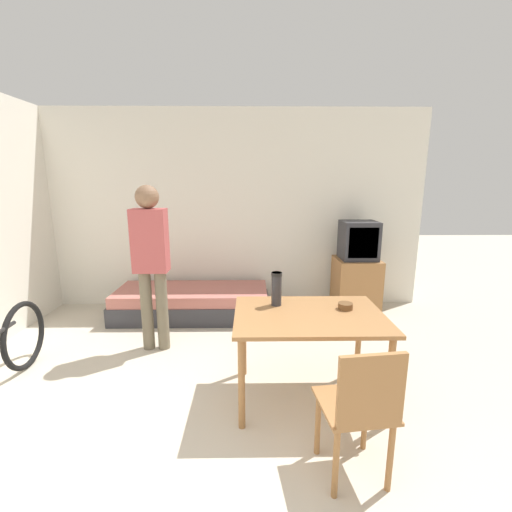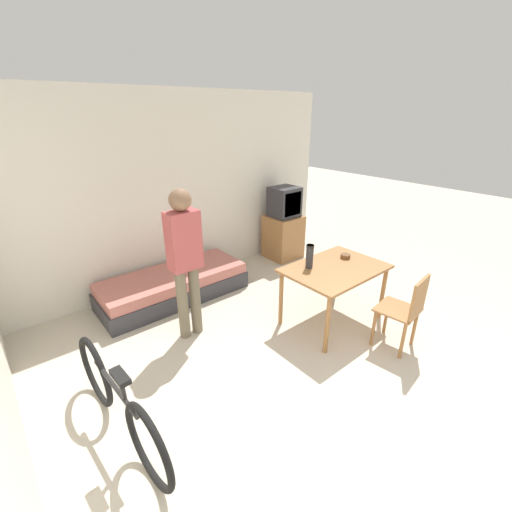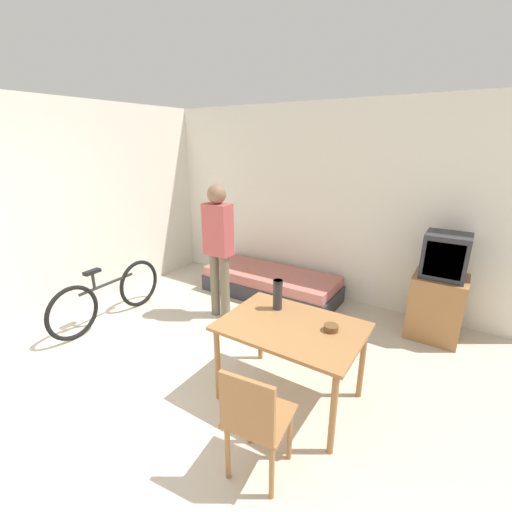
{
  "view_description": "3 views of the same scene",
  "coord_description": "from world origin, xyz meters",
  "px_view_note": "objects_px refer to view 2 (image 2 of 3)",
  "views": [
    {
      "loc": [
        0.43,
        -1.09,
        1.75
      ],
      "look_at": [
        0.48,
        2.12,
        1.05
      ],
      "focal_mm": 24.0,
      "sensor_mm": 36.0,
      "label": 1
    },
    {
      "loc": [
        -2.13,
        -0.76,
        2.43
      ],
      "look_at": [
        0.2,
        2.06,
        0.86
      ],
      "focal_mm": 24.0,
      "sensor_mm": 36.0,
      "label": 2
    },
    {
      "loc": [
        2.0,
        -0.86,
        2.2
      ],
      "look_at": [
        0.21,
        1.92,
        1.08
      ],
      "focal_mm": 24.0,
      "sensor_mm": 36.0,
      "label": 3
    }
  ],
  "objects_px": {
    "tv": "(284,227)",
    "thermos_flask": "(310,255)",
    "daybed": "(174,285)",
    "dining_table": "(335,274)",
    "bicycle": "(119,404)",
    "mate_bowl": "(345,256)",
    "wooden_chair": "(406,309)",
    "person_standing": "(185,255)"
  },
  "relations": [
    {
      "from": "tv",
      "to": "thermos_flask",
      "type": "bearing_deg",
      "value": -125.71
    },
    {
      "from": "daybed",
      "to": "tv",
      "type": "xyz_separation_m",
      "value": [
        2.17,
        0.09,
        0.37
      ]
    },
    {
      "from": "dining_table",
      "to": "bicycle",
      "type": "bearing_deg",
      "value": 179.7
    },
    {
      "from": "bicycle",
      "to": "mate_bowl",
      "type": "height_order",
      "value": "mate_bowl"
    },
    {
      "from": "daybed",
      "to": "wooden_chair",
      "type": "height_order",
      "value": "wooden_chair"
    },
    {
      "from": "bicycle",
      "to": "person_standing",
      "type": "bearing_deg",
      "value": 37.71
    },
    {
      "from": "dining_table",
      "to": "thermos_flask",
      "type": "xyz_separation_m",
      "value": [
        -0.24,
        0.19,
        0.24
      ]
    },
    {
      "from": "daybed",
      "to": "thermos_flask",
      "type": "relative_size",
      "value": 7.06
    },
    {
      "from": "tv",
      "to": "person_standing",
      "type": "bearing_deg",
      "value": -157.99
    },
    {
      "from": "person_standing",
      "to": "mate_bowl",
      "type": "xyz_separation_m",
      "value": [
        1.78,
        -0.78,
        -0.25
      ]
    },
    {
      "from": "thermos_flask",
      "to": "dining_table",
      "type": "bearing_deg",
      "value": -38.23
    },
    {
      "from": "dining_table",
      "to": "tv",
      "type": "bearing_deg",
      "value": 62.92
    },
    {
      "from": "wooden_chair",
      "to": "person_standing",
      "type": "height_order",
      "value": "person_standing"
    },
    {
      "from": "wooden_chair",
      "to": "bicycle",
      "type": "relative_size",
      "value": 0.54
    },
    {
      "from": "daybed",
      "to": "dining_table",
      "type": "height_order",
      "value": "dining_table"
    },
    {
      "from": "tv",
      "to": "mate_bowl",
      "type": "distance_m",
      "value": 1.87
    },
    {
      "from": "bicycle",
      "to": "thermos_flask",
      "type": "distance_m",
      "value": 2.4
    },
    {
      "from": "daybed",
      "to": "tv",
      "type": "height_order",
      "value": "tv"
    },
    {
      "from": "dining_table",
      "to": "thermos_flask",
      "type": "bearing_deg",
      "value": 141.77
    },
    {
      "from": "daybed",
      "to": "wooden_chair",
      "type": "xyz_separation_m",
      "value": [
        1.39,
        -2.58,
        0.32
      ]
    },
    {
      "from": "dining_table",
      "to": "bicycle",
      "type": "relative_size",
      "value": 0.72
    },
    {
      "from": "daybed",
      "to": "mate_bowl",
      "type": "bearing_deg",
      "value": -47.34
    },
    {
      "from": "daybed",
      "to": "bicycle",
      "type": "relative_size",
      "value": 1.22
    },
    {
      "from": "bicycle",
      "to": "thermos_flask",
      "type": "bearing_deg",
      "value": 4.4
    },
    {
      "from": "bicycle",
      "to": "mate_bowl",
      "type": "xyz_separation_m",
      "value": [
        2.89,
        0.08,
        0.42
      ]
    },
    {
      "from": "wooden_chair",
      "to": "person_standing",
      "type": "distance_m",
      "value": 2.4
    },
    {
      "from": "tv",
      "to": "person_standing",
      "type": "relative_size",
      "value": 0.73
    },
    {
      "from": "thermos_flask",
      "to": "mate_bowl",
      "type": "relative_size",
      "value": 2.41
    },
    {
      "from": "daybed",
      "to": "bicycle",
      "type": "height_order",
      "value": "bicycle"
    },
    {
      "from": "tv",
      "to": "wooden_chair",
      "type": "relative_size",
      "value": 1.41
    },
    {
      "from": "daybed",
      "to": "thermos_flask",
      "type": "bearing_deg",
      "value": -57.92
    },
    {
      "from": "tv",
      "to": "wooden_chair",
      "type": "distance_m",
      "value": 2.78
    },
    {
      "from": "daybed",
      "to": "person_standing",
      "type": "xyz_separation_m",
      "value": [
        -0.24,
        -0.89,
        0.82
      ]
    },
    {
      "from": "wooden_chair",
      "to": "mate_bowl",
      "type": "xyz_separation_m",
      "value": [
        0.15,
        0.92,
        0.26
      ]
    },
    {
      "from": "mate_bowl",
      "to": "wooden_chair",
      "type": "bearing_deg",
      "value": -99.12
    },
    {
      "from": "tv",
      "to": "thermos_flask",
      "type": "distance_m",
      "value": 2.06
    },
    {
      "from": "mate_bowl",
      "to": "bicycle",
      "type": "bearing_deg",
      "value": -178.43
    },
    {
      "from": "tv",
      "to": "wooden_chair",
      "type": "height_order",
      "value": "tv"
    },
    {
      "from": "person_standing",
      "to": "dining_table",
      "type": "bearing_deg",
      "value": -30.69
    },
    {
      "from": "wooden_chair",
      "to": "person_standing",
      "type": "bearing_deg",
      "value": 133.84
    },
    {
      "from": "daybed",
      "to": "wooden_chair",
      "type": "relative_size",
      "value": 2.26
    },
    {
      "from": "bicycle",
      "to": "dining_table",
      "type": "bearing_deg",
      "value": -0.3
    }
  ]
}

